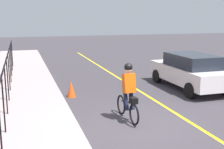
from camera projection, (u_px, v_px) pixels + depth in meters
name	position (u px, v px, depth m)	size (l,w,h in m)	color
ground_plane	(138.00, 125.00, 8.82)	(80.00, 80.00, 0.00)	#3B373D
lane_line_centre	(185.00, 119.00, 9.30)	(36.00, 0.12, 0.01)	yellow
sidewalk	(21.00, 136.00, 7.81)	(40.00, 3.20, 0.15)	#A99393
iron_fence	(4.00, 84.00, 8.38)	(20.72, 0.04, 1.60)	black
cyclist_lead	(128.00, 92.00, 9.04)	(1.71, 0.37, 1.83)	black
patrol_sedan	(190.00, 71.00, 13.07)	(4.40, 1.92, 1.58)	white
traffic_cone_near	(71.00, 89.00, 11.78)	(0.36, 0.36, 0.66)	#E75017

